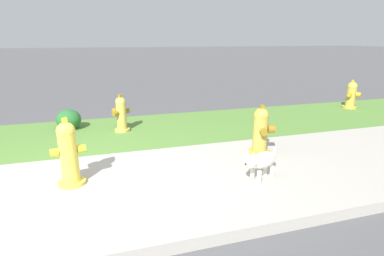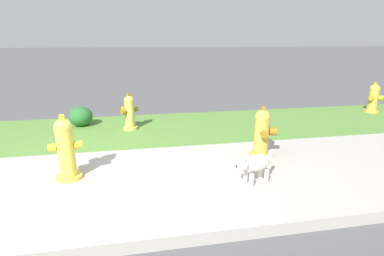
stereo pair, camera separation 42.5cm
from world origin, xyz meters
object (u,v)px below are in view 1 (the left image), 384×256
fire_hydrant_mid_block (261,131)px  fire_hydrant_by_grass_verge (351,95)px  small_white_dog (261,161)px  fire_hydrant_far_end (69,154)px  fire_hydrant_at_driveway (121,114)px  shrub_bush_mid_verge (69,120)px

fire_hydrant_mid_block → fire_hydrant_by_grass_verge: size_ratio=1.07×
fire_hydrant_mid_block → small_white_dog: 0.91m
fire_hydrant_far_end → fire_hydrant_by_grass_verge: size_ratio=1.16×
fire_hydrant_by_grass_verge → fire_hydrant_mid_block: bearing=-4.4°
fire_hydrant_at_driveway → fire_hydrant_mid_block: size_ratio=0.93×
fire_hydrant_far_end → fire_hydrant_mid_block: bearing=-5.2°
fire_hydrant_mid_block → fire_hydrant_by_grass_verge: bearing=133.3°
fire_hydrant_far_end → small_white_dog: size_ratio=1.60×
shrub_bush_mid_verge → fire_hydrant_mid_block: bearing=-37.3°
fire_hydrant_by_grass_verge → small_white_dog: bearing=1.1°
fire_hydrant_mid_block → shrub_bush_mid_verge: (-2.79, 2.13, -0.16)m
fire_hydrant_by_grass_verge → fire_hydrant_at_driveway: bearing=-30.7°
fire_hydrant_far_end → fire_hydrant_by_grass_verge: (6.17, 2.33, -0.06)m
shrub_bush_mid_verge → fire_hydrant_by_grass_verge: bearing=-0.5°
fire_hydrant_mid_block → fire_hydrant_far_end: (-2.56, -0.26, 0.04)m
fire_hydrant_mid_block → small_white_dog: bearing=-15.3°
fire_hydrant_at_driveway → fire_hydrant_by_grass_verge: (5.46, 0.35, 0.00)m
fire_hydrant_at_driveway → fire_hydrant_far_end: size_ratio=0.85×
fire_hydrant_by_grass_verge → small_white_dog: fire_hydrant_by_grass_verge is taller
fire_hydrant_mid_block → fire_hydrant_at_driveway: bearing=-119.6°
shrub_bush_mid_verge → fire_hydrant_far_end: bearing=-84.6°
fire_hydrant_mid_block → small_white_dog: (-0.44, -0.80, -0.10)m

